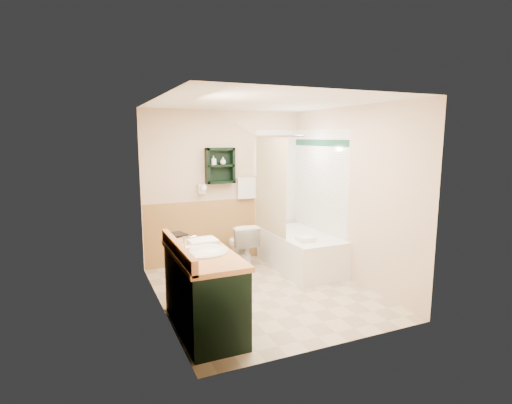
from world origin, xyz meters
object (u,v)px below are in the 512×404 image
at_px(bathtub, 301,251).
at_px(soap_bottle_b, 223,162).
at_px(vanity_book, 170,227).
at_px(vanity, 204,291).
at_px(soap_bottle_a, 213,163).
at_px(hair_dryer, 201,189).
at_px(toilet, 241,245).
at_px(wall_shelf, 220,166).

bearing_deg(bathtub, soap_bottle_b, 142.47).
height_order(vanity_book, soap_bottle_b, soap_bottle_b).
relative_size(vanity, soap_bottle_a, 9.26).
height_order(vanity, vanity_book, vanity_book).
distance_m(bathtub, soap_bottle_a, 1.90).
bearing_deg(bathtub, soap_bottle_a, 146.41).
xyz_separation_m(hair_dryer, vanity, (-0.59, -2.09, -0.78)).
bearing_deg(hair_dryer, vanity, -105.89).
xyz_separation_m(vanity, soap_bottle_a, (0.79, 2.06, 1.18)).
height_order(bathtub, toilet, toilet).
height_order(bathtub, soap_bottle_b, soap_bottle_b).
relative_size(vanity, bathtub, 0.87).
distance_m(vanity, soap_bottle_a, 2.50).
height_order(hair_dryer, vanity_book, hair_dryer).
relative_size(vanity, vanity_book, 5.56).
height_order(wall_shelf, vanity_book, wall_shelf).
bearing_deg(vanity_book, vanity, -94.34).
bearing_deg(toilet, bathtub, 156.16).
relative_size(bathtub, toilet, 2.15).
bearing_deg(wall_shelf, vanity, -113.42).
xyz_separation_m(wall_shelf, vanity, (-0.89, -2.07, -1.13)).
relative_size(vanity, soap_bottle_b, 11.28).
height_order(soap_bottle_a, soap_bottle_b, soap_bottle_b).
height_order(hair_dryer, toilet, hair_dryer).
relative_size(vanity_book, soap_bottle_b, 2.03).
distance_m(vanity, toilet, 2.04).
bearing_deg(hair_dryer, soap_bottle_a, -8.93).
xyz_separation_m(bathtub, soap_bottle_b, (-0.98, 0.75, 1.34)).
distance_m(wall_shelf, toilet, 1.27).
bearing_deg(vanity, wall_shelf, 66.58).
bearing_deg(soap_bottle_b, soap_bottle_a, 180.00).
xyz_separation_m(hair_dryer, vanity_book, (-0.76, -1.32, -0.25)).
distance_m(vanity_book, soap_bottle_b, 1.82).
height_order(toilet, vanity_book, vanity_book).
height_order(vanity, bathtub, vanity).
bearing_deg(soap_bottle_b, hair_dryer, 175.02).
bearing_deg(wall_shelf, toilet, -59.22).
xyz_separation_m(vanity, bathtub, (1.92, 1.31, -0.15)).
bearing_deg(vanity_book, hair_dryer, 43.63).
xyz_separation_m(bathtub, vanity_book, (-2.08, -0.53, 0.68)).
xyz_separation_m(hair_dryer, soap_bottle_a, (0.19, -0.03, 0.40)).
bearing_deg(wall_shelf, hair_dryer, 175.24).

